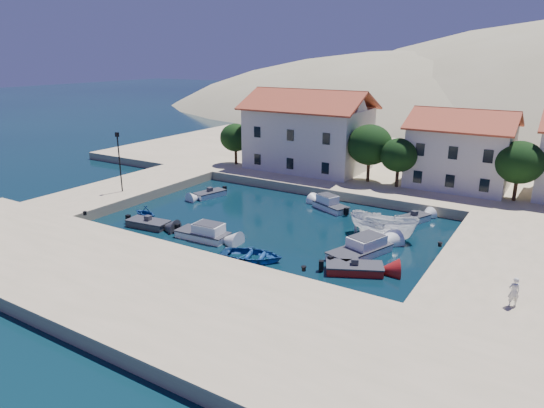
{
  "coord_description": "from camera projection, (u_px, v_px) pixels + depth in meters",
  "views": [
    {
      "loc": [
        21.75,
        -25.47,
        14.92
      ],
      "look_at": [
        -0.02,
        9.74,
        2.0
      ],
      "focal_mm": 32.0,
      "sensor_mm": 36.0,
      "label": 1
    }
  ],
  "objects": [
    {
      "name": "pedestrian",
      "position": [
        514.0,
        292.0,
        27.63
      ],
      "size": [
        0.78,
        0.7,
        1.8
      ],
      "primitive_type": "imported",
      "rotation": [
        0.0,
        0.0,
        3.65
      ],
      "color": "silver",
      "rests_on": "quay_east"
    },
    {
      "name": "quay_east",
      "position": [
        524.0,
        270.0,
        33.73
      ],
      "size": [
        11.0,
        20.0,
        1.0
      ],
      "primitive_type": "cube",
      "color": "tan",
      "rests_on": "ground"
    },
    {
      "name": "lamppost",
      "position": [
        119.0,
        156.0,
        49.91
      ],
      "size": [
        0.35,
        0.25,
        6.22
      ],
      "color": "black",
      "rests_on": "quay_west"
    },
    {
      "name": "trees",
      "position": [
        383.0,
        149.0,
        53.01
      ],
      "size": [
        37.3,
        5.3,
        6.45
      ],
      "color": "#382314",
      "rests_on": "quay_north"
    },
    {
      "name": "cabin_cruiser_south",
      "position": [
        203.0,
        233.0,
        40.67
      ],
      "size": [
        4.69,
        2.19,
        1.6
      ],
      "rotation": [
        0.0,
        0.0,
        0.05
      ],
      "color": "white",
      "rests_on": "ground"
    },
    {
      "name": "ground",
      "position": [
        204.0,
        263.0,
        36.04
      ],
      "size": [
        400.0,
        400.0,
        0.0
      ],
      "primitive_type": "plane",
      "color": "black",
      "rests_on": "ground"
    },
    {
      "name": "bollards",
      "position": [
        263.0,
        239.0,
        37.44
      ],
      "size": [
        29.36,
        9.56,
        0.3
      ],
      "color": "black",
      "rests_on": "ground"
    },
    {
      "name": "building_mid",
      "position": [
        461.0,
        148.0,
        52.02
      ],
      "size": [
        10.5,
        8.4,
        8.3
      ],
      "color": "beige",
      "rests_on": "quay_north"
    },
    {
      "name": "motorboat_white_west",
      "position": [
        210.0,
        194.0,
        52.52
      ],
      "size": [
        2.35,
        3.74,
        1.25
      ],
      "rotation": [
        0.0,
        0.0,
        -1.82
      ],
      "color": "white",
      "rests_on": "ground"
    },
    {
      "name": "rowboat_south",
      "position": [
        252.0,
        260.0,
        36.6
      ],
      "size": [
        5.54,
        4.63,
        0.99
      ],
      "primitive_type": "imported",
      "rotation": [
        0.0,
        0.0,
        1.86
      ],
      "color": "navy",
      "rests_on": "ground"
    },
    {
      "name": "quay_north",
      "position": [
        394.0,
        164.0,
        65.75
      ],
      "size": [
        80.0,
        36.0,
        1.0
      ],
      "primitive_type": "cube",
      "color": "tan",
      "rests_on": "ground"
    },
    {
      "name": "cabin_cruiser_east",
      "position": [
        360.0,
        250.0,
        37.22
      ],
      "size": [
        3.89,
        5.88,
        1.6
      ],
      "rotation": [
        0.0,
        0.0,
        1.23
      ],
      "color": "white",
      "rests_on": "ground"
    },
    {
      "name": "cabin_cruiser_north",
      "position": [
        331.0,
        205.0,
        48.09
      ],
      "size": [
        4.22,
        3.12,
        1.6
      ],
      "rotation": [
        0.0,
        0.0,
        2.71
      ],
      "color": "white",
      "rests_on": "ground"
    },
    {
      "name": "quay_south",
      "position": [
        143.0,
        289.0,
        31.02
      ],
      "size": [
        52.0,
        12.0,
        1.0
      ],
      "primitive_type": "cube",
      "color": "tan",
      "rests_on": "ground"
    },
    {
      "name": "motorboat_red_se",
      "position": [
        354.0,
        269.0,
        34.39
      ],
      "size": [
        4.4,
        3.37,
        1.25
      ],
      "rotation": [
        0.0,
        0.0,
        0.45
      ],
      "color": "maroon",
      "rests_on": "ground"
    },
    {
      "name": "motorboat_grey_sw",
      "position": [
        148.0,
        224.0,
        43.43
      ],
      "size": [
        4.06,
        2.16,
        1.25
      ],
      "rotation": [
        0.0,
        0.0,
        0.12
      ],
      "color": "#36373C",
      "rests_on": "ground"
    },
    {
      "name": "quay_west",
      "position": [
        127.0,
        189.0,
        53.55
      ],
      "size": [
        8.0,
        20.0,
        1.0
      ],
      "primitive_type": "cube",
      "color": "tan",
      "rests_on": "ground"
    },
    {
      "name": "rowboat_west",
      "position": [
        146.0,
        219.0,
        45.66
      ],
      "size": [
        3.09,
        2.76,
        1.47
      ],
      "primitive_type": "imported",
      "rotation": [
        0.0,
        0.0,
        -1.71
      ],
      "color": "navy",
      "rests_on": "ground"
    },
    {
      "name": "motorboat_white_ne",
      "position": [
        414.0,
        219.0,
        44.74
      ],
      "size": [
        2.61,
        3.51,
        1.25
      ],
      "rotation": [
        0.0,
        0.0,
        1.17
      ],
      "color": "white",
      "rests_on": "ground"
    },
    {
      "name": "building_left",
      "position": [
        308.0,
        129.0,
        60.02
      ],
      "size": [
        14.7,
        9.45,
        9.7
      ],
      "color": "beige",
      "rests_on": "quay_north"
    },
    {
      "name": "boat_east",
      "position": [
        383.0,
        237.0,
        41.14
      ],
      "size": [
        5.96,
        2.33,
        2.29
      ],
      "primitive_type": "imported",
      "rotation": [
        0.0,
        0.0,
        1.59
      ],
      "color": "white",
      "rests_on": "ground"
    }
  ]
}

